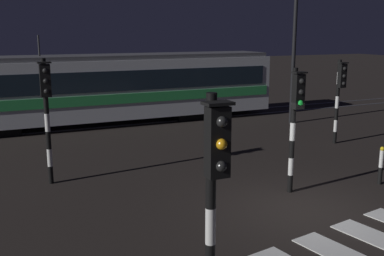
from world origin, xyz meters
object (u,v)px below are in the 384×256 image
(traffic_light_corner_far_right, at_px, (340,89))
(traffic_light_median_centre, at_px, (296,112))
(street_lamp_trackside_right, at_px, (298,22))
(bollard_island_edge, at_px, (381,165))
(traffic_light_corner_far_left, at_px, (46,103))
(traffic_light_corner_near_left, at_px, (214,187))
(tram, at_px, (99,88))

(traffic_light_corner_far_right, distance_m, traffic_light_median_centre, 6.28)
(street_lamp_trackside_right, bearing_deg, bollard_island_edge, -110.61)
(traffic_light_corner_far_left, bearing_deg, traffic_light_corner_near_left, -82.45)
(street_lamp_trackside_right, bearing_deg, traffic_light_corner_near_left, -130.63)
(street_lamp_trackside_right, distance_m, tram, 9.60)
(tram, bearing_deg, traffic_light_corner_far_right, -44.98)
(traffic_light_corner_far_right, xyz_separation_m, street_lamp_trackside_right, (0.85, 3.86, 2.57))
(traffic_light_corner_far_right, xyz_separation_m, traffic_light_median_centre, (-4.97, -3.85, 0.09))
(traffic_light_corner_far_right, bearing_deg, bollard_island_edge, -117.30)
(traffic_light_corner_near_left, relative_size, tram, 0.21)
(traffic_light_corner_near_left, xyz_separation_m, bollard_island_edge, (7.54, 4.21, -1.79))
(traffic_light_median_centre, height_order, traffic_light_corner_near_left, traffic_light_corner_near_left)
(traffic_light_corner_far_left, distance_m, tram, 8.59)
(traffic_light_corner_far_left, xyz_separation_m, street_lamp_trackside_right, (11.67, 4.26, 2.35))
(traffic_light_corner_far_right, xyz_separation_m, tram, (-7.52, 7.51, -0.40))
(traffic_light_corner_far_right, xyz_separation_m, traffic_light_corner_near_left, (-9.75, -8.49, 0.20))
(traffic_light_median_centre, relative_size, bollard_island_edge, 3.05)
(traffic_light_median_centre, height_order, tram, tram)
(traffic_light_corner_far_right, xyz_separation_m, bollard_island_edge, (-2.21, -4.29, -1.59))
(tram, bearing_deg, traffic_light_median_centre, -77.34)
(traffic_light_corner_far_right, relative_size, bollard_island_edge, 2.94)
(traffic_light_median_centre, bearing_deg, traffic_light_corner_far_left, 149.47)
(tram, height_order, bollard_island_edge, tram)
(tram, relative_size, bollard_island_edge, 15.53)
(bollard_island_edge, bearing_deg, traffic_light_corner_near_left, -150.83)
(bollard_island_edge, bearing_deg, street_lamp_trackside_right, 69.39)
(traffic_light_corner_near_left, bearing_deg, bollard_island_edge, 29.17)
(traffic_light_corner_near_left, bearing_deg, street_lamp_trackside_right, 49.37)
(traffic_light_corner_far_left, height_order, bollard_island_edge, traffic_light_corner_far_left)
(tram, bearing_deg, traffic_light_corner_far_left, -112.68)
(traffic_light_corner_far_left, relative_size, traffic_light_corner_near_left, 1.01)
(bollard_island_edge, bearing_deg, tram, 114.21)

